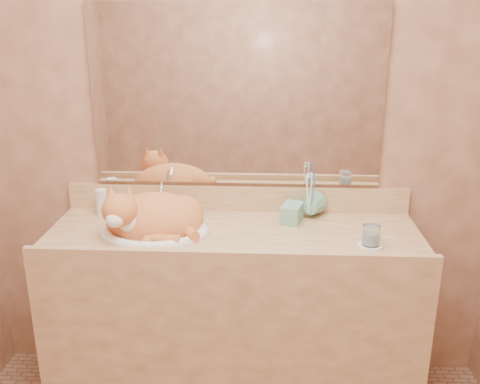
{
  "coord_description": "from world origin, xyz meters",
  "views": [
    {
      "loc": [
        0.14,
        -1.38,
        1.74
      ],
      "look_at": [
        0.03,
        0.7,
        1.04
      ],
      "focal_mm": 40.0,
      "sensor_mm": 36.0,
      "label": 1
    }
  ],
  "objects_px": {
    "sink_basin": "(154,217)",
    "soap_dispenser": "(289,207)",
    "water_glass": "(371,235)",
    "cat": "(150,215)",
    "toothbrush_cup": "(310,210)",
    "vanity_counter": "(234,318)"
  },
  "relations": [
    {
      "from": "water_glass",
      "to": "soap_dispenser",
      "type": "bearing_deg",
      "value": 147.69
    },
    {
      "from": "cat",
      "to": "toothbrush_cup",
      "type": "relative_size",
      "value": 3.96
    },
    {
      "from": "sink_basin",
      "to": "cat",
      "type": "xyz_separation_m",
      "value": [
        -0.02,
        0.02,
        0.0
      ]
    },
    {
      "from": "soap_dispenser",
      "to": "sink_basin",
      "type": "bearing_deg",
      "value": -153.42
    },
    {
      "from": "cat",
      "to": "toothbrush_cup",
      "type": "distance_m",
      "value": 0.71
    },
    {
      "from": "toothbrush_cup",
      "to": "water_glass",
      "type": "xyz_separation_m",
      "value": [
        0.22,
        -0.28,
        0.0
      ]
    },
    {
      "from": "sink_basin",
      "to": "water_glass",
      "type": "xyz_separation_m",
      "value": [
        0.89,
        -0.11,
        -0.02
      ]
    },
    {
      "from": "sink_basin",
      "to": "water_glass",
      "type": "relative_size",
      "value": 5.53
    },
    {
      "from": "water_glass",
      "to": "sink_basin",
      "type": "bearing_deg",
      "value": 173.18
    },
    {
      "from": "vanity_counter",
      "to": "soap_dispenser",
      "type": "relative_size",
      "value": 8.78
    },
    {
      "from": "cat",
      "to": "water_glass",
      "type": "height_order",
      "value": "cat"
    },
    {
      "from": "water_glass",
      "to": "cat",
      "type": "bearing_deg",
      "value": 172.34
    },
    {
      "from": "soap_dispenser",
      "to": "water_glass",
      "type": "relative_size",
      "value": 2.23
    },
    {
      "from": "sink_basin",
      "to": "water_glass",
      "type": "distance_m",
      "value": 0.9
    },
    {
      "from": "sink_basin",
      "to": "water_glass",
      "type": "height_order",
      "value": "sink_basin"
    },
    {
      "from": "vanity_counter",
      "to": "water_glass",
      "type": "distance_m",
      "value": 0.74
    },
    {
      "from": "sink_basin",
      "to": "soap_dispenser",
      "type": "xyz_separation_m",
      "value": [
        0.57,
        0.1,
        0.02
      ]
    },
    {
      "from": "soap_dispenser",
      "to": "toothbrush_cup",
      "type": "bearing_deg",
      "value": 56.5
    },
    {
      "from": "soap_dispenser",
      "to": "water_glass",
      "type": "xyz_separation_m",
      "value": [
        0.32,
        -0.2,
        -0.04
      ]
    },
    {
      "from": "cat",
      "to": "sink_basin",
      "type": "bearing_deg",
      "value": -41.05
    },
    {
      "from": "cat",
      "to": "water_glass",
      "type": "distance_m",
      "value": 0.92
    },
    {
      "from": "vanity_counter",
      "to": "soap_dispenser",
      "type": "xyz_separation_m",
      "value": [
        0.24,
        0.08,
        0.52
      ]
    }
  ]
}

